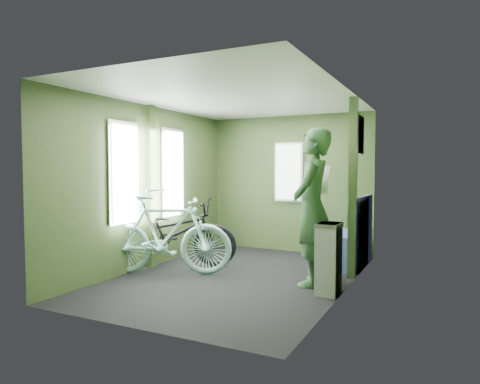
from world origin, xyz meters
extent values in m
plane|color=black|center=(0.00, 0.00, 0.00)|extent=(4.00, 4.00, 0.00)
cube|color=silver|center=(0.00, 0.00, 2.30)|extent=(2.80, 4.00, 0.02)
cube|color=#364A22|center=(0.00, 2.00, 1.15)|extent=(2.80, 0.02, 2.30)
cube|color=#364A22|center=(0.00, -2.00, 1.15)|extent=(2.80, 0.02, 2.30)
cube|color=#364A22|center=(-1.40, 0.00, 1.15)|extent=(0.02, 4.00, 2.30)
cube|color=#364A22|center=(1.40, 0.00, 1.15)|extent=(0.02, 4.00, 2.30)
cube|color=#364A22|center=(-1.36, 0.00, 1.15)|extent=(0.08, 0.12, 2.30)
cube|color=silver|center=(-1.35, -0.55, 1.35)|extent=(0.02, 0.56, 1.34)
cube|color=silver|center=(-1.35, 0.55, 1.35)|extent=(0.02, 0.56, 1.34)
cube|color=white|center=(-1.34, -0.55, 1.88)|extent=(0.00, 0.12, 0.12)
cube|color=white|center=(-1.34, 0.55, 1.88)|extent=(0.00, 0.12, 0.12)
cylinder|color=silver|center=(-1.29, 0.00, 1.10)|extent=(0.03, 0.40, 0.03)
cube|color=#364A22|center=(1.35, 0.60, 1.15)|extent=(0.10, 0.10, 2.30)
cube|color=white|center=(1.38, 0.90, 1.85)|extent=(0.02, 0.40, 0.50)
cube|color=silver|center=(0.00, 1.96, 1.35)|extent=(0.50, 0.02, 1.00)
imported|color=black|center=(-1.12, 0.20, 0.00)|extent=(1.97, 1.25, 1.02)
imported|color=#9EDFD3|center=(-0.91, -0.30, 0.00)|extent=(1.85, 1.19, 1.09)
imported|color=#2C512D|center=(0.98, 0.08, 0.94)|extent=(0.49, 0.71, 1.89)
cube|color=silver|center=(0.96, 0.38, 1.26)|extent=(0.28, 0.17, 0.36)
cube|color=gray|center=(1.26, -0.22, 0.40)|extent=(0.24, 0.33, 0.80)
cube|color=navy|center=(1.12, 1.28, 0.24)|extent=(0.58, 0.99, 0.48)
cube|color=navy|center=(1.36, 1.28, 0.75)|extent=(0.11, 0.97, 0.54)
camera|label=1|loc=(2.46, -4.89, 1.39)|focal=32.00mm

